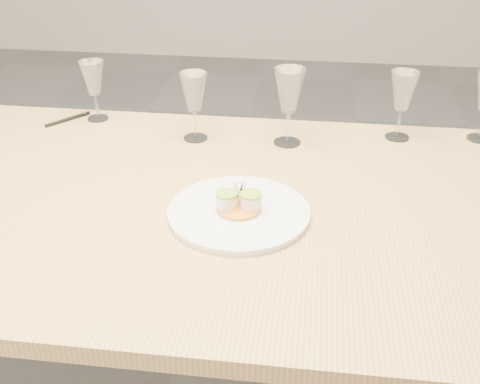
# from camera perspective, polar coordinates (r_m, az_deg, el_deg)

# --- Properties ---
(dining_table) EXTENTS (2.40, 1.00, 0.75)m
(dining_table) POSITION_cam_1_polar(r_m,az_deg,el_deg) (1.48, -9.30, -2.54)
(dining_table) COLOR tan
(dining_table) RESTS_ON ground
(dinner_plate) EXTENTS (0.32, 0.32, 0.08)m
(dinner_plate) POSITION_cam_1_polar(r_m,az_deg,el_deg) (1.34, -0.09, -1.84)
(dinner_plate) COLOR white
(dinner_plate) RESTS_ON dining_table
(ballpoint_pen) EXTENTS (0.10, 0.12, 0.01)m
(ballpoint_pen) POSITION_cam_1_polar(r_m,az_deg,el_deg) (1.89, -16.01, 6.66)
(ballpoint_pen) COLOR black
(ballpoint_pen) RESTS_ON dining_table
(wine_glass_0) EXTENTS (0.07, 0.07, 0.18)m
(wine_glass_0) POSITION_cam_1_polar(r_m,az_deg,el_deg) (1.84, -13.76, 10.34)
(wine_glass_0) COLOR white
(wine_glass_0) RESTS_ON dining_table
(wine_glass_1) EXTENTS (0.08, 0.08, 0.19)m
(wine_glass_1) POSITION_cam_1_polar(r_m,az_deg,el_deg) (1.66, -4.40, 9.29)
(wine_glass_1) COLOR white
(wine_glass_1) RESTS_ON dining_table
(wine_glass_2) EXTENTS (0.09, 0.09, 0.21)m
(wine_glass_2) POSITION_cam_1_polar(r_m,az_deg,el_deg) (1.63, 4.69, 9.42)
(wine_glass_2) COLOR white
(wine_glass_2) RESTS_ON dining_table
(wine_glass_3) EXTENTS (0.08, 0.08, 0.19)m
(wine_glass_3) POSITION_cam_1_polar(r_m,az_deg,el_deg) (1.72, 15.22, 9.10)
(wine_glass_3) COLOR white
(wine_glass_3) RESTS_ON dining_table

